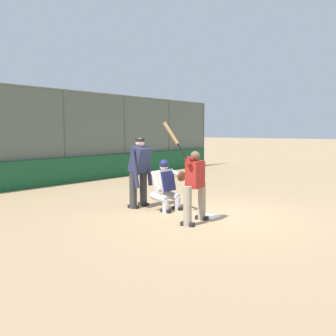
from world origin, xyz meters
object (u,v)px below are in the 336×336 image
Objects in this scene: batter_at_plate at (195,184)px; catcher_behind_plate at (166,184)px; spare_bat_third_base_side at (181,176)px; spare_bat_by_padding at (167,186)px; umpire_home at (140,170)px.

batter_at_plate is 1.43m from catcher_behind_plate.
batter_at_plate reaches higher than spare_bat_third_base_side.
catcher_behind_plate reaches higher than spare_bat_by_padding.
umpire_home is at bearing -112.86° from batter_at_plate.
umpire_home is at bearing -18.36° from spare_bat_by_padding.
spare_bat_by_padding is (-3.04, -2.32, -0.60)m from catcher_behind_plate.
catcher_behind_plate is 0.82m from umpire_home.
spare_bat_by_padding is at bearing -156.92° from umpire_home.
catcher_behind_plate is at bearing 94.71° from umpire_home.
spare_bat_by_padding is (-3.69, -3.57, -0.78)m from batter_at_plate.
spare_bat_by_padding is (-3.14, -1.56, -0.90)m from umpire_home.
spare_bat_by_padding and spare_bat_third_base_side have the same top height.
umpire_home is (0.11, -0.76, 0.30)m from catcher_behind_plate.
batter_at_plate is at bearing -0.69° from spare_bat_by_padding.
umpire_home is 3.62m from spare_bat_by_padding.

